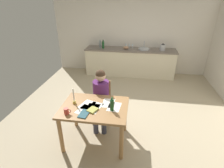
% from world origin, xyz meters
% --- Properties ---
extents(ground_plane, '(5.20, 5.20, 0.04)m').
position_xyz_m(ground_plane, '(0.00, 0.00, -0.02)').
color(ground_plane, tan).
extents(wall_back, '(5.20, 0.12, 2.60)m').
position_xyz_m(wall_back, '(0.00, 2.60, 1.30)').
color(wall_back, silver).
rests_on(wall_back, ground).
extents(kitchen_counter, '(2.95, 0.64, 0.90)m').
position_xyz_m(kitchen_counter, '(0.00, 2.24, 0.45)').
color(kitchen_counter, beige).
rests_on(kitchen_counter, ground).
extents(dining_table, '(1.14, 0.83, 0.75)m').
position_xyz_m(dining_table, '(-0.43, -1.01, 0.63)').
color(dining_table, '#9E7042').
rests_on(dining_table, ground).
extents(chair_at_table, '(0.44, 0.44, 0.87)m').
position_xyz_m(chair_at_table, '(-0.44, -0.36, 0.49)').
color(chair_at_table, '#9E7042').
rests_on(chair_at_table, ground).
extents(person_seated, '(0.36, 0.61, 1.19)m').
position_xyz_m(person_seated, '(-0.43, -0.51, 0.68)').
color(person_seated, '#592666').
rests_on(person_seated, ground).
extents(coffee_mug, '(0.12, 0.08, 0.10)m').
position_xyz_m(coffee_mug, '(-0.82, -1.28, 0.80)').
color(coffee_mug, '#D84C3F').
rests_on(coffee_mug, dining_table).
extents(candlestick, '(0.06, 0.06, 0.29)m').
position_xyz_m(candlestick, '(-0.80, -0.97, 0.83)').
color(candlestick, gold).
rests_on(candlestick, dining_table).
extents(book_magazine, '(0.16, 0.25, 0.02)m').
position_xyz_m(book_magazine, '(-0.54, -1.25, 0.76)').
color(book_magazine, '#2B5461').
rests_on(book_magazine, dining_table).
extents(book_cookery, '(0.19, 0.21, 0.03)m').
position_xyz_m(book_cookery, '(-0.43, -1.14, 0.76)').
color(book_cookery, '#ABAA4D').
rests_on(book_cookery, dining_table).
extents(paper_letter, '(0.24, 0.31, 0.00)m').
position_xyz_m(paper_letter, '(-0.09, -0.97, 0.75)').
color(paper_letter, white).
rests_on(paper_letter, dining_table).
extents(paper_bill, '(0.23, 0.31, 0.00)m').
position_xyz_m(paper_bill, '(-0.45, -1.07, 0.75)').
color(paper_bill, white).
rests_on(paper_bill, dining_table).
extents(paper_envelope, '(0.29, 0.35, 0.00)m').
position_xyz_m(paper_envelope, '(-0.57, -0.98, 0.75)').
color(paper_envelope, white).
rests_on(paper_envelope, dining_table).
extents(paper_receipt, '(0.29, 0.35, 0.00)m').
position_xyz_m(paper_receipt, '(-0.42, -1.02, 0.75)').
color(paper_receipt, white).
rests_on(paper_receipt, dining_table).
extents(paper_notice, '(0.22, 0.31, 0.00)m').
position_xyz_m(paper_notice, '(-0.20, -0.87, 0.75)').
color(paper_notice, white).
rests_on(paper_notice, dining_table).
extents(paper_flyer, '(0.30, 0.35, 0.00)m').
position_xyz_m(paper_flyer, '(-0.57, -1.14, 0.75)').
color(paper_flyer, white).
rests_on(paper_flyer, dining_table).
extents(wine_bottle_on_table, '(0.06, 0.06, 0.24)m').
position_xyz_m(wine_bottle_on_table, '(-0.12, -1.07, 0.85)').
color(wine_bottle_on_table, '#194C23').
rests_on(wine_bottle_on_table, dining_table).
extents(sink_unit, '(0.36, 0.36, 0.24)m').
position_xyz_m(sink_unit, '(0.44, 2.24, 0.92)').
color(sink_unit, '#B2B7BC').
rests_on(sink_unit, kitchen_counter).
extents(bottle_oil, '(0.08, 0.08, 0.25)m').
position_xyz_m(bottle_oil, '(-1.02, 2.29, 1.01)').
color(bottle_oil, '#8C999E').
rests_on(bottle_oil, kitchen_counter).
extents(bottle_vinegar, '(0.08, 0.08, 0.28)m').
position_xyz_m(bottle_vinegar, '(-0.90, 2.19, 1.02)').
color(bottle_vinegar, '#194C23').
rests_on(bottle_vinegar, kitchen_counter).
extents(mixing_bowl, '(0.18, 0.18, 0.08)m').
position_xyz_m(mixing_bowl, '(-0.15, 2.23, 0.94)').
color(mixing_bowl, tan).
rests_on(mixing_bowl, kitchen_counter).
extents(stovetop_kettle, '(0.18, 0.18, 0.22)m').
position_xyz_m(stovetop_kettle, '(1.02, 2.24, 1.00)').
color(stovetop_kettle, '#B7BABF').
rests_on(stovetop_kettle, kitchen_counter).
extents(wine_glass_near_sink, '(0.07, 0.07, 0.15)m').
position_xyz_m(wine_glass_near_sink, '(0.06, 2.39, 1.01)').
color(wine_glass_near_sink, silver).
rests_on(wine_glass_near_sink, kitchen_counter).
extents(wine_glass_by_kettle, '(0.07, 0.07, 0.15)m').
position_xyz_m(wine_glass_by_kettle, '(-0.05, 2.39, 1.01)').
color(wine_glass_by_kettle, silver).
rests_on(wine_glass_by_kettle, kitchen_counter).
extents(wine_glass_back_left, '(0.07, 0.07, 0.15)m').
position_xyz_m(wine_glass_back_left, '(-0.16, 2.39, 1.01)').
color(wine_glass_back_left, silver).
rests_on(wine_glass_back_left, kitchen_counter).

